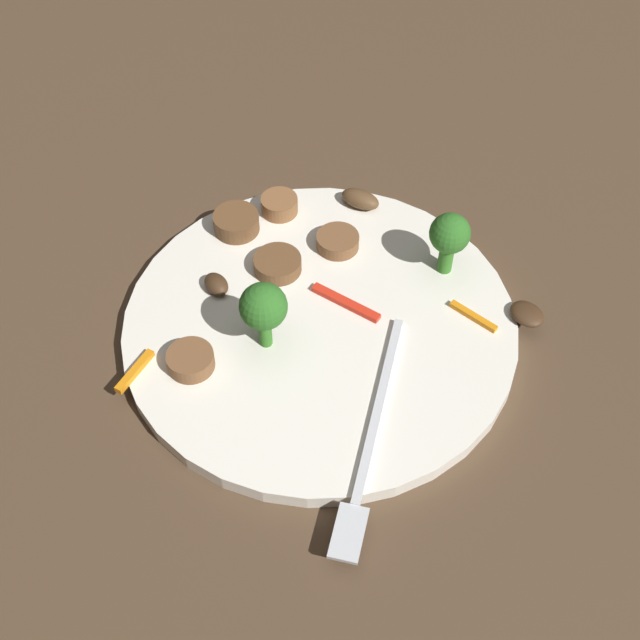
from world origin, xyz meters
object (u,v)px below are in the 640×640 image
(fork, at_px, (369,447))
(pepper_strip_1, at_px, (346,303))
(broccoli_floret_1, at_px, (449,236))
(mushroom_2, at_px, (527,314))
(sausage_slice_0, at_px, (191,360))
(pepper_strip_2, at_px, (135,371))
(broccoli_floret_0, at_px, (263,308))
(pepper_strip_0, at_px, (473,316))
(mushroom_0, at_px, (216,284))
(plate, at_px, (320,325))
(sausage_slice_3, at_px, (279,205))
(sausage_slice_1, at_px, (236,222))
(mushroom_1, at_px, (360,199))
(sausage_slice_4, at_px, (278,264))
(sausage_slice_2, at_px, (338,241))

(fork, xyz_separation_m, pepper_strip_1, (-0.09, -0.08, 0.00))
(broccoli_floret_1, relative_size, mushroom_2, 2.01)
(sausage_slice_0, bearing_deg, pepper_strip_2, -43.29)
(broccoli_floret_0, relative_size, pepper_strip_0, 1.45)
(broccoli_floret_0, relative_size, mushroom_0, 2.47)
(plate, height_order, sausage_slice_0, sausage_slice_0)
(sausage_slice_3, height_order, pepper_strip_2, sausage_slice_3)
(broccoli_floret_1, xyz_separation_m, mushroom_0, (0.12, -0.12, -0.03))
(sausage_slice_1, height_order, mushroom_1, sausage_slice_1)
(fork, distance_m, pepper_strip_1, 0.12)
(sausage_slice_3, relative_size, mushroom_2, 1.12)
(fork, distance_m, sausage_slice_0, 0.13)
(broccoli_floret_1, distance_m, pepper_strip_2, 0.24)
(sausage_slice_0, xyz_separation_m, mushroom_0, (-0.06, -0.03, -0.00))
(sausage_slice_4, bearing_deg, mushroom_2, 112.16)
(fork, bearing_deg, pepper_strip_1, -160.46)
(broccoli_floret_1, height_order, mushroom_2, broccoli_floret_1)
(mushroom_1, bearing_deg, pepper_strip_2, -6.48)
(fork, xyz_separation_m, broccoli_floret_0, (-0.03, -0.10, 0.04))
(pepper_strip_2, bearing_deg, mushroom_2, 137.14)
(sausage_slice_1, distance_m, pepper_strip_1, 0.11)
(plate, bearing_deg, pepper_strip_1, 164.78)
(sausage_slice_3, bearing_deg, sausage_slice_4, 37.48)
(pepper_strip_0, bearing_deg, sausage_slice_3, -91.14)
(broccoli_floret_0, bearing_deg, plate, 155.44)
(sausage_slice_1, bearing_deg, mushroom_1, 142.63)
(sausage_slice_3, distance_m, mushroom_2, 0.21)
(plate, height_order, mushroom_2, mushroom_2)
(fork, distance_m, pepper_strip_0, 0.13)
(mushroom_0, bearing_deg, broccoli_floret_0, 74.62)
(mushroom_1, bearing_deg, pepper_strip_0, 70.20)
(pepper_strip_0, relative_size, pepper_strip_1, 0.69)
(mushroom_2, xyz_separation_m, pepper_strip_2, (0.20, -0.19, -0.00))
(sausage_slice_3, bearing_deg, broccoli_floret_0, 34.68)
(sausage_slice_2, distance_m, sausage_slice_4, 0.05)
(mushroom_1, height_order, pepper_strip_1, mushroom_1)
(pepper_strip_0, bearing_deg, broccoli_floret_0, -44.54)
(sausage_slice_1, xyz_separation_m, pepper_strip_1, (0.01, 0.11, -0.01))
(mushroom_1, bearing_deg, sausage_slice_3, -47.07)
(mushroom_2, bearing_deg, mushroom_0, -59.94)
(fork, height_order, broccoli_floret_1, broccoli_floret_1)
(plate, relative_size, mushroom_1, 8.75)
(broccoli_floret_0, xyz_separation_m, sausage_slice_2, (-0.10, -0.02, -0.03))
(broccoli_floret_1, distance_m, sausage_slice_3, 0.14)
(sausage_slice_2, xyz_separation_m, mushroom_2, (-0.02, 0.15, -0.00))
(sausage_slice_0, height_order, pepper_strip_2, sausage_slice_0)
(mushroom_0, bearing_deg, mushroom_1, 166.83)
(sausage_slice_2, bearing_deg, sausage_slice_0, -4.74)
(sausage_slice_2, xyz_separation_m, sausage_slice_4, (0.05, -0.02, 0.00))
(sausage_slice_1, relative_size, sausage_slice_3, 1.21)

